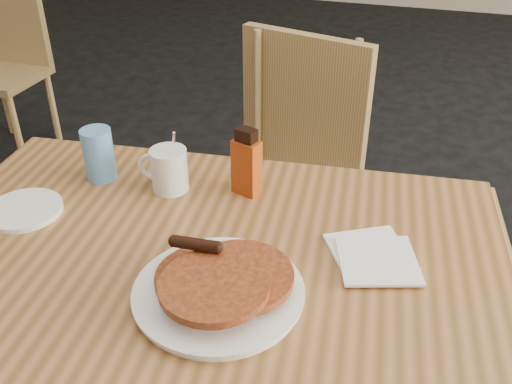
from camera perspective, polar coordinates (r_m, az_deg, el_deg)
main_table at (r=1.16m, az=-5.34°, el=-7.70°), size 1.31×0.95×0.75m
chair_main_far at (r=1.80m, az=3.84°, el=2.83°), size 0.53×0.53×0.95m
chair_wall_extra at (r=3.25m, az=-23.60°, el=12.53°), size 0.38×0.38×0.83m
pancake_plate at (r=1.02m, az=-3.70°, el=-9.41°), size 0.31×0.31×0.09m
coffee_mug at (r=1.32m, az=-8.78°, el=2.30°), size 0.12×0.08×0.16m
syrup_bottle at (r=1.28m, az=-0.96°, el=2.84°), size 0.07×0.05×0.16m
napkin_stack at (r=1.14m, az=11.69°, el=-6.31°), size 0.21×0.22×0.01m
blue_tumbler at (r=1.39m, az=-15.46°, el=3.65°), size 0.08×0.08×0.13m
side_saucer at (r=1.34m, az=-22.17°, el=-1.66°), size 0.19×0.19×0.01m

